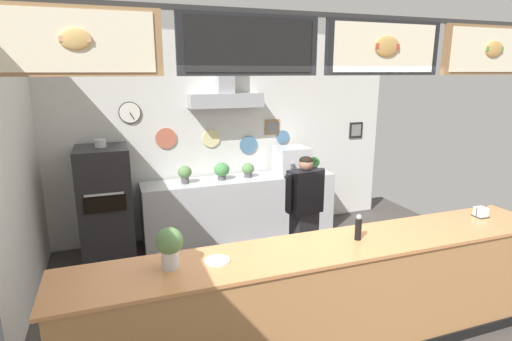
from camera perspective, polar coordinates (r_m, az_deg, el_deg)
The scene contains 15 objects.
ground_plane at distance 4.33m, azimuth 7.28°, elevation -20.92°, with size 6.67×6.67×0.00m, color #3F3A38.
back_wall_assembly at distance 6.04m, azimuth -3.55°, elevation 5.72°, with size 5.32×2.96×3.02m.
service_counter at distance 3.80m, azimuth 10.00°, elevation -17.31°, with size 4.46×0.67×1.02m.
back_prep_counter at distance 6.13m, azimuth -2.15°, elevation -5.29°, with size 2.87×0.56×0.92m.
pizza_oven at distance 5.66m, azimuth -20.32°, elevation -4.50°, with size 0.65×0.75×1.62m.
shop_worker at distance 4.96m, azimuth 6.81°, elevation -5.93°, with size 0.56×0.30×1.49m.
espresso_machine at distance 6.21m, azimuth 5.05°, elevation 1.35°, with size 0.48×0.53×0.41m.
potted_thyme at distance 6.02m, azimuth -1.11°, elevation 0.15°, with size 0.18×0.18×0.21m.
potted_basil at distance 5.76m, azimuth -9.96°, elevation -0.39°, with size 0.19×0.19×0.25m.
potted_oregano at distance 6.39m, azimuth 8.07°, elevation 0.97°, with size 0.19×0.19×0.24m.
potted_sage at distance 5.89m, azimuth -4.82°, elevation 0.03°, with size 0.22×0.22×0.25m.
napkin_holder at distance 4.73m, azimuth 29.02°, elevation -5.18°, with size 0.13×0.12×0.11m.
basil_vase at distance 3.14m, azimuth -12.03°, elevation -10.36°, with size 0.20×0.20×0.32m.
pepper_grinder at distance 3.69m, azimuth 14.17°, elevation -7.73°, with size 0.06×0.06×0.23m.
condiment_plate at distance 3.25m, azimuth -5.45°, elevation -12.46°, with size 0.20×0.20×0.01m.
Camera 1 is at (-1.68, -3.15, 2.46)m, focal length 28.50 mm.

